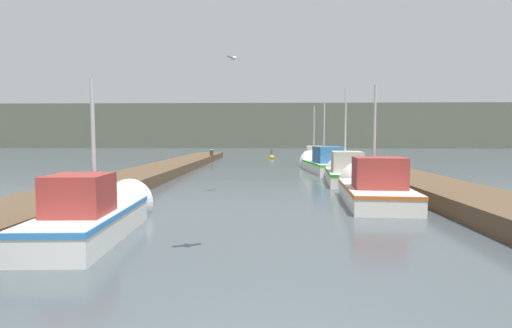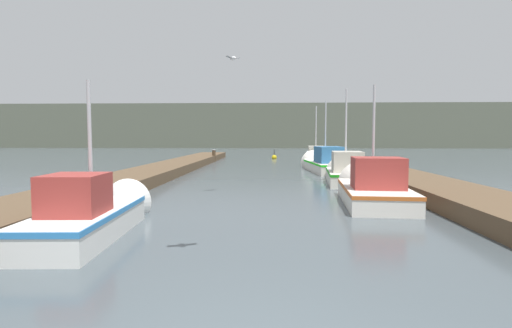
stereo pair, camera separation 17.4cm
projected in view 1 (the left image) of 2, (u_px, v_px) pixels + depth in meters
name	position (u px, v px, depth m)	size (l,w,h in m)	color
dock_left	(152.00, 173.00, 19.48)	(2.38, 40.00, 0.48)	brown
dock_right	(387.00, 174.00, 19.12)	(2.38, 40.00, 0.48)	brown
distant_shore_ridge	(269.00, 127.00, 76.70)	(120.00, 16.00, 7.81)	#565B4C
fishing_boat_0	(99.00, 213.00, 8.39)	(1.55, 4.68, 3.51)	silver
fishing_boat_1	(372.00, 188.00, 12.54)	(2.13, 5.08, 4.16)	silver
fishing_boat_2	(344.00, 172.00, 17.69)	(1.91, 4.94, 4.54)	silver
fishing_boat_3	(322.00, 163.00, 23.69)	(2.32, 6.67, 4.62)	silver
fishing_boat_4	(313.00, 159.00, 29.09)	(2.01, 6.18, 4.70)	silver
mooring_piling_0	(212.00, 156.00, 32.19)	(0.32, 0.32, 0.97)	#473523
mooring_piling_1	(329.00, 157.00, 29.78)	(0.31, 0.31, 0.96)	#473523
channel_buoy	(272.00, 157.00, 36.25)	(0.46, 0.46, 0.96)	gold
seagull_1	(234.00, 58.00, 13.33)	(0.48, 0.46, 0.12)	white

